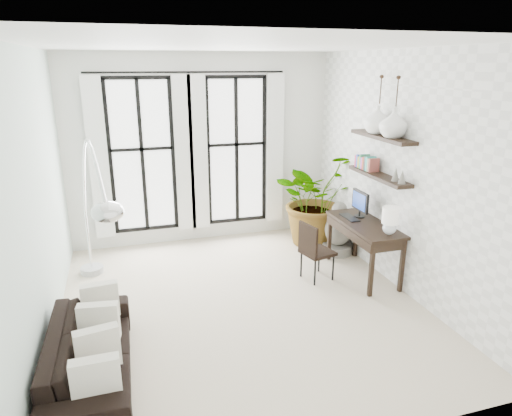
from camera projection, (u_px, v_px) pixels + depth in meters
name	position (u px, v px, depth m)	size (l,w,h in m)	color
floor	(241.00, 304.00, 5.98)	(5.00, 5.00, 0.00)	beige
ceiling	(238.00, 45.00, 5.02)	(5.00, 5.00, 0.00)	white
wall_left	(36.00, 201.00, 4.88)	(5.00, 5.00, 0.00)	silver
wall_right	(401.00, 173.00, 6.12)	(5.00, 5.00, 0.00)	white
wall_back	(202.00, 150.00, 7.78)	(4.50, 4.50, 0.00)	white
windows	(191.00, 154.00, 7.67)	(3.26, 0.13, 2.65)	white
wall_shelves	(379.00, 160.00, 6.37)	(0.25, 1.30, 0.60)	black
sofa	(90.00, 355.00, 4.45)	(1.94, 0.76, 0.57)	black
throw_pillows	(98.00, 334.00, 4.42)	(0.40, 1.52, 0.40)	beige
plant	(315.00, 198.00, 7.82)	(1.46, 1.26, 1.62)	#2D7228
desk	(366.00, 228.00, 6.54)	(0.58, 1.38, 1.21)	black
desk_chair	(313.00, 248.00, 6.51)	(0.50, 0.50, 0.87)	black
arc_lamp	(90.00, 179.00, 5.24)	(0.71, 2.85, 2.22)	silver
buddha	(338.00, 232.00, 7.48)	(0.49, 0.49, 0.88)	gray
vase_a	(394.00, 123.00, 5.94)	(0.37, 0.37, 0.38)	white
vase_b	(377.00, 120.00, 6.31)	(0.37, 0.37, 0.38)	white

